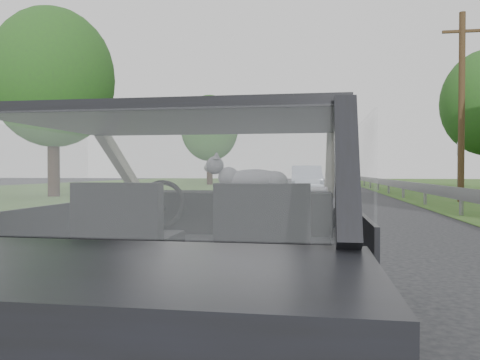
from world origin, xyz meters
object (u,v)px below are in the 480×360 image
(subject_car, at_px, (205,240))
(other_car, at_px, (306,179))
(highway_sign, at_px, (458,170))
(utility_pole, at_px, (462,108))
(cat, at_px, (254,179))

(subject_car, distance_m, other_car, 21.69)
(subject_car, distance_m, highway_sign, 19.74)
(subject_car, relative_size, other_car, 0.91)
(utility_pole, bearing_deg, subject_car, -111.17)
(subject_car, height_order, cat, subject_car)
(highway_sign, distance_m, utility_pole, 3.84)
(highway_sign, xyz_separation_m, utility_pole, (-0.77, -2.99, 2.29))
(cat, bearing_deg, utility_pole, 62.73)
(subject_car, relative_size, utility_pole, 0.57)
(other_car, relative_size, highway_sign, 1.81)
(other_car, bearing_deg, highway_sign, -28.46)
(highway_sign, relative_size, utility_pole, 0.35)
(other_car, distance_m, utility_pole, 8.88)
(subject_car, bearing_deg, other_car, 89.36)
(cat, height_order, other_car, other_car)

